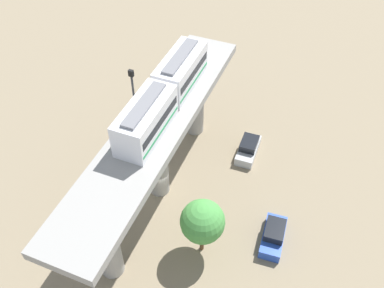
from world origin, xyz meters
TOP-DOWN VIEW (x-y plane):
  - ground_plane at (0.00, 0.00)m, footprint 120.00×120.00m
  - viaduct at (0.00, 0.00)m, footprint 5.20×28.00m
  - train at (0.00, 2.15)m, footprint 2.64×13.55m
  - parked_car_blue at (11.58, -1.43)m, footprint 2.13×4.33m
  - parked_car_silver at (6.53, 7.81)m, footprint 1.95×4.26m
  - tree_near_viaduct at (6.13, -4.56)m, footprint 3.66×3.66m
  - signal_post at (-3.40, 2.82)m, footprint 0.44×0.28m

SIDE VIEW (x-z plane):
  - ground_plane at x=0.00m, z-range 0.00..0.00m
  - parked_car_blue at x=11.58m, z-range -0.14..1.62m
  - parked_car_silver at x=6.53m, z-range -0.14..1.62m
  - tree_near_viaduct at x=6.13m, z-range 1.09..6.96m
  - signal_post at x=-3.40m, z-range 0.53..11.75m
  - viaduct at x=0.00m, z-range 2.10..10.72m
  - train at x=0.00m, z-range 8.53..11.77m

